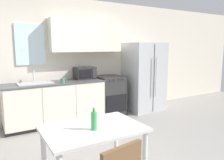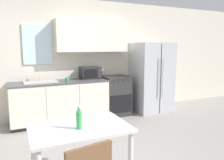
{
  "view_description": "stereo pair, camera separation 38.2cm",
  "coord_description": "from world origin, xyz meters",
  "px_view_note": "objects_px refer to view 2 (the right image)",
  "views": [
    {
      "loc": [
        -1.44,
        -2.76,
        1.63
      ],
      "look_at": [
        0.47,
        0.51,
        1.05
      ],
      "focal_mm": 35.0,
      "sensor_mm": 36.0,
      "label": 1
    },
    {
      "loc": [
        -1.1,
        -2.93,
        1.63
      ],
      "look_at": [
        0.47,
        0.51,
        1.05
      ],
      "focal_mm": 35.0,
      "sensor_mm": 36.0,
      "label": 2
    }
  ],
  "objects_px": {
    "refrigerator": "(151,77)",
    "drink_bottle": "(79,119)",
    "oven_range": "(116,95)",
    "dining_table": "(80,137)",
    "microwave": "(90,73)",
    "coffee_mug": "(67,80)"
  },
  "relations": [
    {
      "from": "refrigerator",
      "to": "dining_table",
      "type": "distance_m",
      "value": 3.49
    },
    {
      "from": "oven_range",
      "to": "refrigerator",
      "type": "relative_size",
      "value": 0.54
    },
    {
      "from": "oven_range",
      "to": "dining_table",
      "type": "xyz_separation_m",
      "value": [
        -1.6,
        -2.43,
        0.18
      ]
    },
    {
      "from": "coffee_mug",
      "to": "dining_table",
      "type": "bearing_deg",
      "value": -99.99
    },
    {
      "from": "refrigerator",
      "to": "coffee_mug",
      "type": "height_order",
      "value": "refrigerator"
    },
    {
      "from": "dining_table",
      "to": "drink_bottle",
      "type": "height_order",
      "value": "drink_bottle"
    },
    {
      "from": "oven_range",
      "to": "drink_bottle",
      "type": "height_order",
      "value": "drink_bottle"
    },
    {
      "from": "refrigerator",
      "to": "dining_table",
      "type": "relative_size",
      "value": 1.62
    },
    {
      "from": "refrigerator",
      "to": "drink_bottle",
      "type": "relative_size",
      "value": 6.94
    },
    {
      "from": "coffee_mug",
      "to": "drink_bottle",
      "type": "distance_m",
      "value": 2.38
    },
    {
      "from": "coffee_mug",
      "to": "drink_bottle",
      "type": "bearing_deg",
      "value": -100.21
    },
    {
      "from": "refrigerator",
      "to": "microwave",
      "type": "relative_size",
      "value": 3.85
    },
    {
      "from": "oven_range",
      "to": "microwave",
      "type": "bearing_deg",
      "value": 170.04
    },
    {
      "from": "coffee_mug",
      "to": "dining_table",
      "type": "relative_size",
      "value": 0.11
    },
    {
      "from": "oven_range",
      "to": "coffee_mug",
      "type": "relative_size",
      "value": 8.28
    },
    {
      "from": "dining_table",
      "to": "coffee_mug",
      "type": "bearing_deg",
      "value": 80.01
    },
    {
      "from": "drink_bottle",
      "to": "refrigerator",
      "type": "bearing_deg",
      "value": 43.11
    },
    {
      "from": "refrigerator",
      "to": "drink_bottle",
      "type": "xyz_separation_m",
      "value": [
        -2.58,
        -2.42,
        0.01
      ]
    },
    {
      "from": "coffee_mug",
      "to": "dining_table",
      "type": "height_order",
      "value": "coffee_mug"
    },
    {
      "from": "dining_table",
      "to": "oven_range",
      "type": "bearing_deg",
      "value": 56.69
    },
    {
      "from": "oven_range",
      "to": "dining_table",
      "type": "height_order",
      "value": "oven_range"
    },
    {
      "from": "oven_range",
      "to": "refrigerator",
      "type": "bearing_deg",
      "value": -4.73
    }
  ]
}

